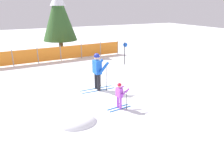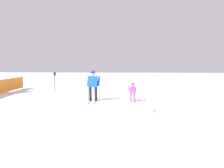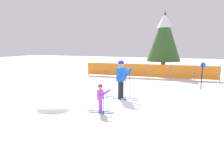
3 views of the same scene
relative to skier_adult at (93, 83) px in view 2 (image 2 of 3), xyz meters
The scene contains 5 objects.
ground_plane 1.02m from the skier_adult, 167.88° to the right, with size 60.00×60.00×0.00m, color white.
skier_adult is the anchor object (origin of this frame).
skier_child 2.17m from the skier_adult, 91.00° to the right, with size 0.96×0.50×1.00m.
trail_marker 4.71m from the skier_adult, 45.31° to the left, with size 0.26×0.14×1.44m.
snow_mound 3.18m from the skier_adult, 126.42° to the right, with size 1.29×1.10×0.52m, color white.
Camera 2 is at (-9.10, -1.40, 2.02)m, focal length 28.00 mm.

